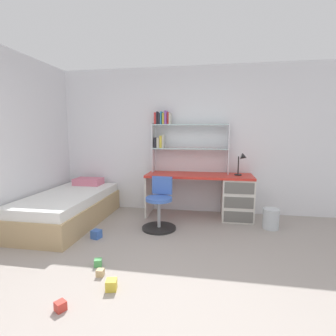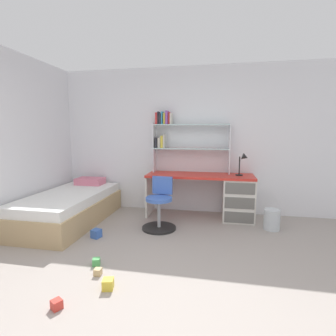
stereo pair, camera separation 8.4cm
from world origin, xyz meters
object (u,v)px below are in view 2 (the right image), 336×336
(desk_lamp, at_px, (244,161))
(toy_block_yellow_1, at_px, (108,284))
(desk, at_px, (228,195))
(waste_bin, at_px, (272,219))
(toy_block_blue_2, at_px, (96,234))
(toy_block_green_3, at_px, (96,262))
(toy_block_natural_4, at_px, (98,272))
(toy_block_red_0, at_px, (57,304))
(swivel_chair, at_px, (160,209))
(bookshelf_hutch, at_px, (180,136))
(bed_platform, at_px, (70,207))

(desk_lamp, distance_m, toy_block_yellow_1, 2.83)
(desk, xyz_separation_m, waste_bin, (0.65, -0.39, -0.26))
(desk_lamp, xyz_separation_m, toy_block_yellow_1, (-1.40, -2.27, -0.95))
(desk, relative_size, toy_block_blue_2, 15.47)
(toy_block_green_3, relative_size, toy_block_natural_4, 1.11)
(toy_block_natural_4, bearing_deg, toy_block_green_3, 120.67)
(waste_bin, distance_m, toy_block_red_0, 3.07)
(desk, bearing_deg, toy_block_red_0, -119.26)
(desk, height_order, toy_block_yellow_1, desk)
(swivel_chair, xyz_separation_m, toy_block_green_3, (-0.44, -1.23, -0.27))
(bookshelf_hutch, distance_m, waste_bin, 2.04)
(desk, relative_size, waste_bin, 5.83)
(toy_block_red_0, distance_m, toy_block_blue_2, 1.47)
(swivel_chair, bearing_deg, bookshelf_hutch, 77.93)
(desk, distance_m, swivel_chair, 1.23)
(swivel_chair, distance_m, toy_block_natural_4, 1.47)
(desk_lamp, relative_size, swivel_chair, 0.49)
(toy_block_yellow_1, bearing_deg, swivel_chair, 85.44)
(bed_platform, height_order, toy_block_natural_4, bed_platform)
(desk, xyz_separation_m, toy_block_green_3, (-1.47, -1.90, -0.38))
(bookshelf_hutch, distance_m, desk_lamp, 1.18)
(bookshelf_hutch, bearing_deg, bed_platform, -153.38)
(desk, height_order, swivel_chair, swivel_chair)
(bed_platform, xyz_separation_m, toy_block_natural_4, (1.18, -1.41, -0.21))
(bed_platform, relative_size, toy_block_green_3, 24.84)
(desk, distance_m, toy_block_red_0, 3.03)
(desk, relative_size, desk_lamp, 4.72)
(toy_block_red_0, bearing_deg, waste_bin, 46.45)
(waste_bin, height_order, toy_block_yellow_1, waste_bin)
(desk, xyz_separation_m, toy_block_natural_4, (-1.36, -2.08, -0.38))
(bookshelf_hutch, height_order, bed_platform, bookshelf_hutch)
(desk_lamp, bearing_deg, toy_block_yellow_1, -121.66)
(bookshelf_hutch, height_order, swivel_chair, bookshelf_hutch)
(desk_lamp, xyz_separation_m, toy_block_blue_2, (-2.06, -1.18, -0.94))
(bookshelf_hutch, bearing_deg, desk_lamp, -9.91)
(toy_block_blue_2, distance_m, toy_block_natural_4, 1.00)
(desk, distance_m, waste_bin, 0.80)
(desk, height_order, toy_block_natural_4, desk)
(swivel_chair, bearing_deg, desk_lamp, 27.35)
(bed_platform, xyz_separation_m, toy_block_red_0, (1.08, -1.95, -0.21))
(bookshelf_hutch, distance_m, toy_block_red_0, 3.17)
(waste_bin, distance_m, toy_block_blue_2, 2.60)
(swivel_chair, bearing_deg, toy_block_blue_2, -146.49)
(waste_bin, distance_m, toy_block_natural_4, 2.63)
(bed_platform, height_order, waste_bin, bed_platform)
(desk_lamp, height_order, toy_block_natural_4, desk_lamp)
(bed_platform, height_order, toy_block_green_3, bed_platform)
(swivel_chair, bearing_deg, toy_block_green_3, -109.68)
(desk, relative_size, toy_block_green_3, 22.81)
(toy_block_red_0, bearing_deg, bed_platform, 118.99)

